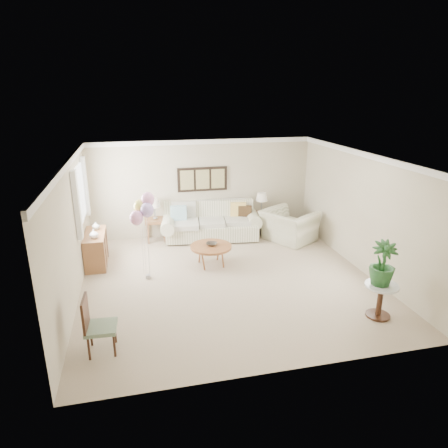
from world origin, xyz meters
name	(u,v)px	position (x,y,z in m)	size (l,w,h in m)	color
ground_plane	(228,280)	(0.00, 0.00, 0.00)	(6.00, 6.00, 0.00)	#B09E8B
room_shell	(222,205)	(-0.11, 0.09, 1.63)	(6.04, 6.04, 2.60)	beige
wall_art_triptych	(203,179)	(0.00, 2.96, 1.55)	(1.35, 0.06, 0.65)	black
sofa	(211,224)	(0.15, 2.59, 0.39)	(2.80, 1.30, 0.99)	silver
end_table_left	(156,222)	(-1.32, 2.71, 0.50)	(0.55, 0.50, 0.60)	brown
end_table_right	(261,216)	(1.61, 2.73, 0.48)	(0.53, 0.48, 0.57)	brown
lamp_left	(154,204)	(-1.32, 2.71, 1.02)	(0.31, 0.31, 0.55)	gray
lamp_right	(262,198)	(1.61, 2.73, 1.01)	(0.32, 0.32, 0.57)	gray
coffee_table	(211,247)	(-0.20, 0.82, 0.44)	(0.95, 0.95, 0.48)	#8D5F36
decor_bowl	(212,244)	(-0.18, 0.84, 0.51)	(0.25, 0.25, 0.06)	#322B24
armchair	(288,226)	(2.11, 1.92, 0.41)	(1.26, 1.10, 0.82)	silver
side_table	(381,293)	(2.26, -2.00, 0.47)	(0.58, 0.58, 0.62)	silver
potted_plant	(383,263)	(2.24, -1.97, 1.02)	(0.44, 0.44, 0.79)	#234723
accent_chair	(96,324)	(-2.51, -1.93, 0.49)	(0.48, 0.48, 0.94)	gray
credenza	(96,249)	(-2.76, 1.50, 0.37)	(0.46, 1.20, 0.74)	brown
vase_white	(94,234)	(-2.74, 1.19, 0.84)	(0.20, 0.20, 0.20)	silver
vase_sage	(96,226)	(-2.74, 1.79, 0.83)	(0.18, 0.18, 0.19)	#AEB8AA
balloon_cluster	(143,209)	(-1.66, 0.51, 1.53)	(0.52, 0.46, 1.86)	gray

